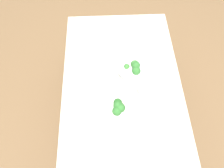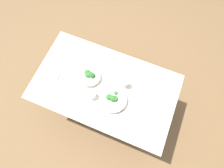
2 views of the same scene
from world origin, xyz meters
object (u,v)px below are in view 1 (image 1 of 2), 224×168
(water_glass_side, at_px, (108,62))
(table_knife_right, at_px, (100,95))
(fork_by_near_bowl, at_px, (80,91))
(water_glass_center, at_px, (144,93))
(napkin_folded_upper, at_px, (167,167))
(table_knife_left, at_px, (103,42))
(broccoli_bowl_near, at_px, (119,107))
(bread_side_plate, at_px, (142,162))
(fork_by_far_bowl, at_px, (85,36))
(napkin_folded_lower, at_px, (148,47))
(broccoli_bowl_far, at_px, (135,68))

(water_glass_side, distance_m, table_knife_right, 0.26)
(fork_by_near_bowl, xyz_separation_m, table_knife_right, (0.04, 0.14, -0.00))
(water_glass_center, distance_m, napkin_folded_upper, 0.49)
(water_glass_center, height_order, table_knife_left, water_glass_center)
(broccoli_bowl_near, xyz_separation_m, water_glass_center, (-0.10, 0.18, -0.00))
(bread_side_plate, xyz_separation_m, table_knife_right, (-0.46, -0.24, -0.01))
(table_knife_right, xyz_separation_m, napkin_folded_upper, (0.49, 0.38, 0.00))
(water_glass_side, bearing_deg, fork_by_far_bowl, -149.84)
(napkin_folded_upper, bearing_deg, water_glass_side, -156.92)
(broccoli_bowl_near, relative_size, bread_side_plate, 1.18)
(water_glass_side, relative_size, table_knife_left, 0.50)
(water_glass_center, bearing_deg, broccoli_bowl_near, -59.67)
(bread_side_plate, height_order, table_knife_left, bread_side_plate)
(napkin_folded_lower, bearing_deg, fork_by_far_bowl, -105.33)
(broccoli_bowl_near, xyz_separation_m, napkin_folded_lower, (-0.53, 0.27, -0.03))
(bread_side_plate, xyz_separation_m, fork_by_near_bowl, (-0.50, -0.38, -0.01))
(broccoli_bowl_far, height_order, water_glass_center, broccoli_bowl_far)
(broccoli_bowl_far, distance_m, broccoli_bowl_near, 0.34)
(broccoli_bowl_near, height_order, table_knife_right, broccoli_bowl_near)
(fork_by_far_bowl, xyz_separation_m, table_knife_right, (0.56, 0.11, -0.00))
(table_knife_left, height_order, table_knife_right, same)
(table_knife_right, distance_m, napkin_folded_upper, 0.62)
(broccoli_bowl_far, relative_size, napkin_folded_lower, 1.26)
(broccoli_bowl_near, height_order, water_glass_center, broccoli_bowl_near)
(water_glass_center, relative_size, water_glass_side, 0.80)
(bread_side_plate, xyz_separation_m, water_glass_side, (-0.71, -0.17, 0.04))
(napkin_folded_upper, bearing_deg, fork_by_near_bowl, -135.25)
(broccoli_bowl_far, height_order, table_knife_right, broccoli_bowl_far)
(broccoli_bowl_near, relative_size, napkin_folded_lower, 0.99)
(water_glass_side, bearing_deg, napkin_folded_lower, 117.76)
(fork_by_far_bowl, bearing_deg, broccoli_bowl_near, -160.94)
(broccoli_bowl_far, bearing_deg, water_glass_side, -105.29)
(water_glass_center, bearing_deg, table_knife_right, -92.27)
(bread_side_plate, height_order, table_knife_right, bread_side_plate)
(broccoli_bowl_far, bearing_deg, water_glass_center, 11.09)
(bread_side_plate, distance_m, table_knife_left, 0.97)
(bread_side_plate, relative_size, napkin_folded_lower, 0.84)
(fork_by_near_bowl, bearing_deg, broccoli_bowl_far, 107.58)
(fork_by_far_bowl, bearing_deg, water_glass_center, -144.42)
(water_glass_center, bearing_deg, table_knife_left, -151.55)
(fork_by_far_bowl, bearing_deg, napkin_folded_lower, -105.76)
(water_glass_center, relative_size, table_knife_left, 0.41)
(water_glass_side, distance_m, table_knife_left, 0.25)
(fork_by_far_bowl, bearing_deg, water_glass_side, -150.27)
(napkin_folded_upper, distance_m, napkin_folded_lower, 0.91)
(fork_by_near_bowl, bearing_deg, table_knife_left, 155.38)
(bread_side_plate, height_order, napkin_folded_upper, bread_side_plate)
(bread_side_plate, distance_m, table_knife_right, 0.52)
(broccoli_bowl_far, bearing_deg, fork_by_near_bowl, -68.79)
(water_glass_side, bearing_deg, water_glass_center, 41.97)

